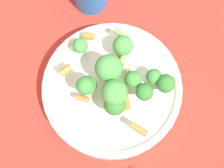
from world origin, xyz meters
TOP-DOWN VIEW (x-y plane):
  - ground_plane at (0.00, 0.00)m, footprint 3.00×3.00m
  - bowl at (0.00, 0.00)m, footprint 0.25×0.25m
  - pasta_salad at (-0.00, 0.01)m, footprint 0.16×0.19m

SIDE VIEW (x-z plane):
  - ground_plane at x=0.00m, z-range 0.00..0.00m
  - bowl at x=0.00m, z-range 0.00..0.05m
  - pasta_salad at x=0.00m, z-range 0.05..0.13m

